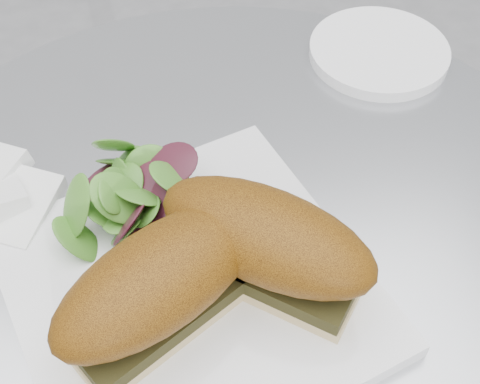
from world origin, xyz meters
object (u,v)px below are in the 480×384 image
object	(u,v)px
plate	(190,289)
sandwich_left	(160,285)
saucer	(379,52)
sandwich_right	(266,242)

from	to	relation	value
plate	sandwich_left	distance (m)	0.06
plate	sandwich_left	world-z (taller)	sandwich_left
plate	saucer	distance (m)	0.36
saucer	sandwich_left	bearing A→B (deg)	-137.09
sandwich_right	plate	bearing A→B (deg)	-142.46
plate	saucer	world-z (taller)	plate
plate	saucer	bearing A→B (deg)	42.92
sandwich_left	saucer	distance (m)	0.40
plate	sandwich_right	xyz separation A→B (m)	(0.06, -0.01, 0.05)
plate	saucer	xyz separation A→B (m)	(0.27, 0.25, -0.00)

